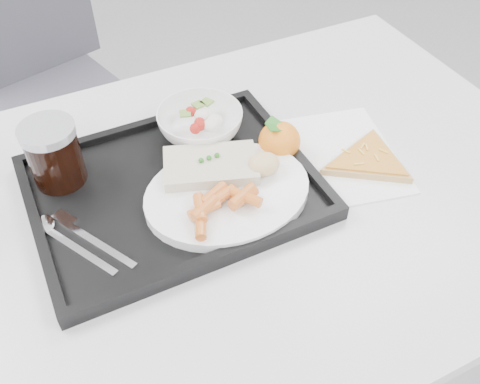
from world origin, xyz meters
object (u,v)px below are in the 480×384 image
chair (40,69)px  pizza_slice (368,160)px  tray (173,189)px  cola_glass (54,153)px  dinner_plate (227,193)px  salad_bowl (200,123)px  table (223,224)px  tangerine (279,141)px

chair → pizza_slice: chair is taller
tray → cola_glass: bearing=148.2°
dinner_plate → salad_bowl: size_ratio=1.78×
salad_bowl → cola_glass: size_ratio=1.41×
chair → tray: size_ratio=2.07×
table → tangerine: tangerine is taller
chair → salad_bowl: bearing=-74.5°
chair → cola_glass: size_ratio=8.61×
table → dinner_plate: (0.00, -0.02, 0.09)m
chair → dinner_plate: chair is taller
dinner_plate → cola_glass: size_ratio=2.50×
salad_bowl → tangerine: tangerine is taller
salad_bowl → cola_glass: (-0.25, -0.01, 0.03)m
chair → cola_glass: (-0.05, -0.73, 0.28)m
tray → table: bearing=-33.6°
tangerine → tray: bearing=-179.1°
chair → dinner_plate: 0.94m
pizza_slice → tangerine: bearing=145.7°
table → cola_glass: bearing=147.7°
cola_glass → pizza_slice: 0.52m
salad_bowl → tangerine: bearing=-44.2°
table → pizza_slice: (0.26, -0.04, 0.08)m
tray → dinner_plate: 0.09m
dinner_plate → salad_bowl: 0.17m
pizza_slice → tray: bearing=165.5°
pizza_slice → dinner_plate: bearing=174.9°
table → chair: bearing=101.2°
tangerine → salad_bowl: bearing=135.8°
tangerine → dinner_plate: bearing=-153.5°
chair → salad_bowl: (0.20, -0.73, 0.25)m
table → pizza_slice: size_ratio=5.77×
chair → table: bearing=-78.8°
cola_glass → pizza_slice: (0.49, -0.18, -0.06)m
table → dinner_plate: size_ratio=4.44×
tray → pizza_slice: (0.33, -0.08, 0.00)m
tray → pizza_slice: size_ratio=2.16×
tangerine → pizza_slice: size_ratio=0.39×
tangerine → pizza_slice: (0.13, -0.09, -0.02)m
dinner_plate → pizza_slice: bearing=-5.1°
table → pizza_slice: bearing=-8.7°
chair → tangerine: (0.31, -0.83, 0.25)m
table → chair: chair is taller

